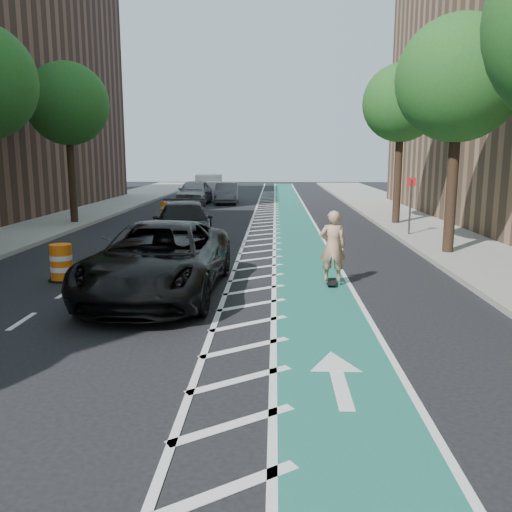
{
  "coord_description": "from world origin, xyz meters",
  "views": [
    {
      "loc": [
        2.01,
        -10.56,
        3.38
      ],
      "look_at": [
        1.58,
        1.66,
        1.1
      ],
      "focal_mm": 38.0,
      "sensor_mm": 36.0,
      "label": 1
    }
  ],
  "objects_px": {
    "suv_far": "(184,224)",
    "barrel_a": "(61,264)",
    "skateboarder": "(333,246)",
    "suv_near": "(159,259)"
  },
  "relations": [
    {
      "from": "suv_near",
      "to": "suv_far",
      "type": "bearing_deg",
      "value": 96.41
    },
    {
      "from": "skateboarder",
      "to": "barrel_a",
      "type": "bearing_deg",
      "value": 4.35
    },
    {
      "from": "skateboarder",
      "to": "suv_near",
      "type": "relative_size",
      "value": 0.3
    },
    {
      "from": "suv_far",
      "to": "barrel_a",
      "type": "xyz_separation_m",
      "value": [
        -2.3,
        -6.29,
        -0.32
      ]
    },
    {
      "from": "suv_near",
      "to": "suv_far",
      "type": "xyz_separation_m",
      "value": [
        -0.69,
        7.69,
        -0.08
      ]
    },
    {
      "from": "skateboarder",
      "to": "barrel_a",
      "type": "distance_m",
      "value": 7.35
    },
    {
      "from": "barrel_a",
      "to": "suv_near",
      "type": "bearing_deg",
      "value": -25.04
    },
    {
      "from": "suv_near",
      "to": "skateboarder",
      "type": "bearing_deg",
      "value": 15.91
    },
    {
      "from": "barrel_a",
      "to": "suv_far",
      "type": "bearing_deg",
      "value": 69.88
    },
    {
      "from": "suv_far",
      "to": "barrel_a",
      "type": "height_order",
      "value": "suv_far"
    }
  ]
}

